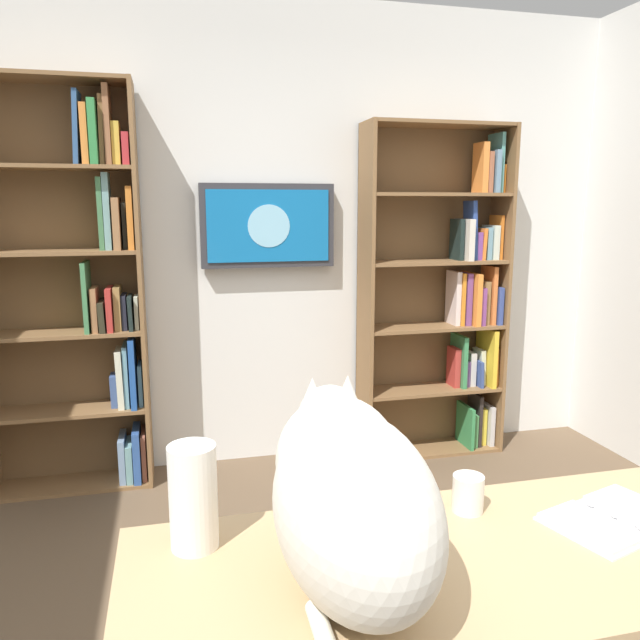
# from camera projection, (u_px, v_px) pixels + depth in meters

# --- Properties ---
(wall_back) EXTENTS (4.52, 0.06, 2.70)m
(wall_back) POSITION_uv_depth(u_px,v_px,m) (255.00, 239.00, 3.61)
(wall_back) COLOR silver
(wall_back) RESTS_ON ground
(bookshelf_left) EXTENTS (0.90, 0.28, 2.02)m
(bookshelf_left) POSITION_uv_depth(u_px,v_px,m) (448.00, 298.00, 3.79)
(bookshelf_left) COLOR brown
(bookshelf_left) RESTS_ON ground
(bookshelf_right) EXTENTS (0.85, 0.28, 2.18)m
(bookshelf_right) POSITION_uv_depth(u_px,v_px,m) (81.00, 290.00, 3.27)
(bookshelf_right) COLOR brown
(bookshelf_right) RESTS_ON ground
(wall_mounted_tv) EXTENTS (0.77, 0.07, 0.48)m
(wall_mounted_tv) POSITION_uv_depth(u_px,v_px,m) (268.00, 226.00, 3.53)
(wall_mounted_tv) COLOR #333338
(desk) EXTENTS (1.54, 0.61, 0.77)m
(desk) POSITION_uv_depth(u_px,v_px,m) (470.00, 608.00, 1.38)
(desk) COLOR tan
(desk) RESTS_ON ground
(cat) EXTENTS (0.31, 0.69, 0.41)m
(cat) POSITION_uv_depth(u_px,v_px,m) (349.00, 493.00, 1.23)
(cat) COLOR silver
(cat) RESTS_ON desk
(open_binder) EXTENTS (0.38, 0.31, 0.02)m
(open_binder) POSITION_uv_depth(u_px,v_px,m) (614.00, 518.00, 1.52)
(open_binder) COLOR white
(open_binder) RESTS_ON desk
(paper_towel_roll) EXTENTS (0.11, 0.11, 0.25)m
(paper_towel_roll) POSITION_uv_depth(u_px,v_px,m) (193.00, 497.00, 1.39)
(paper_towel_roll) COLOR white
(paper_towel_roll) RESTS_ON desk
(coffee_mug) EXTENTS (0.08, 0.08, 0.10)m
(coffee_mug) POSITION_uv_depth(u_px,v_px,m) (468.00, 493.00, 1.57)
(coffee_mug) COLOR white
(coffee_mug) RESTS_ON desk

